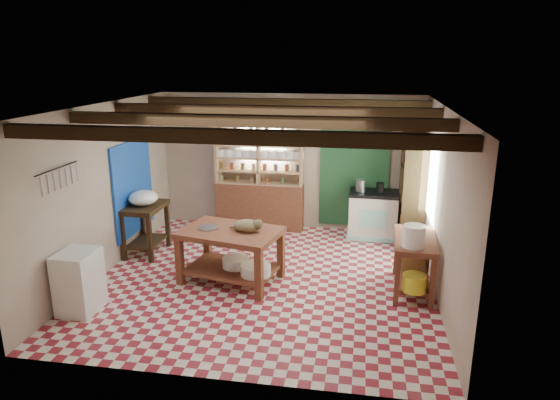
% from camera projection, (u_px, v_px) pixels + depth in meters
% --- Properties ---
extents(floor, '(5.00, 5.00, 0.02)m').
position_uv_depth(floor, '(265.00, 279.00, 7.62)').
color(floor, maroon).
rests_on(floor, ground).
extents(ceiling, '(5.00, 5.00, 0.02)m').
position_uv_depth(ceiling, '(263.00, 107.00, 6.89)').
color(ceiling, '#4D4C51').
rests_on(ceiling, wall_back).
extents(wall_back, '(5.00, 0.04, 2.60)m').
position_uv_depth(wall_back, '(289.00, 162.00, 9.62)').
color(wall_back, '#C0AB9A').
rests_on(wall_back, floor).
extents(wall_front, '(5.00, 0.04, 2.60)m').
position_uv_depth(wall_front, '(214.00, 266.00, 4.89)').
color(wall_front, '#C0AB9A').
rests_on(wall_front, floor).
extents(wall_left, '(0.04, 5.00, 2.60)m').
position_uv_depth(wall_left, '(104.00, 190.00, 7.65)').
color(wall_left, '#C0AB9A').
rests_on(wall_left, floor).
extents(wall_right, '(0.04, 5.00, 2.60)m').
position_uv_depth(wall_right, '(442.00, 205.00, 6.86)').
color(wall_right, '#C0AB9A').
rests_on(wall_right, floor).
extents(ceiling_beams, '(5.00, 3.80, 0.15)m').
position_uv_depth(ceiling_beams, '(263.00, 115.00, 6.92)').
color(ceiling_beams, '#342312').
rests_on(ceiling_beams, ceiling).
extents(blue_wall_patch, '(0.04, 1.40, 1.60)m').
position_uv_depth(blue_wall_patch, '(133.00, 188.00, 8.55)').
color(blue_wall_patch, blue).
rests_on(blue_wall_patch, wall_left).
extents(green_wall_patch, '(1.30, 0.04, 2.30)m').
position_uv_depth(green_wall_patch, '(354.00, 167.00, 9.41)').
color(green_wall_patch, '#1E4D29').
rests_on(green_wall_patch, wall_back).
extents(window_back, '(0.90, 0.02, 0.80)m').
position_uv_depth(window_back, '(263.00, 141.00, 9.57)').
color(window_back, beige).
rests_on(window_back, wall_back).
extents(window_right, '(0.02, 1.30, 1.20)m').
position_uv_depth(window_right, '(432.00, 181.00, 7.78)').
color(window_right, beige).
rests_on(window_right, wall_right).
extents(utensil_rail, '(0.06, 0.90, 0.28)m').
position_uv_depth(utensil_rail, '(58.00, 178.00, 6.37)').
color(utensil_rail, black).
rests_on(utensil_rail, wall_left).
extents(pot_rack, '(0.86, 0.12, 0.36)m').
position_uv_depth(pot_rack, '(356.00, 121.00, 8.75)').
color(pot_rack, black).
rests_on(pot_rack, ceiling).
extents(shelving_unit, '(1.70, 0.34, 2.20)m').
position_uv_depth(shelving_unit, '(259.00, 173.00, 9.58)').
color(shelving_unit, tan).
rests_on(shelving_unit, floor).
extents(tall_rack, '(0.40, 0.86, 2.00)m').
position_uv_depth(tall_rack, '(412.00, 192.00, 8.68)').
color(tall_rack, '#342312').
rests_on(tall_rack, floor).
extents(work_table, '(1.59, 1.24, 0.81)m').
position_uv_depth(work_table, '(231.00, 256.00, 7.45)').
color(work_table, brown).
rests_on(work_table, floor).
extents(stove, '(0.91, 0.62, 0.87)m').
position_uv_depth(stove, '(373.00, 214.00, 9.27)').
color(stove, silver).
rests_on(stove, floor).
extents(prep_table, '(0.60, 0.86, 0.86)m').
position_uv_depth(prep_table, '(146.00, 229.00, 8.50)').
color(prep_table, '#342312').
rests_on(prep_table, floor).
extents(white_cabinet, '(0.47, 0.56, 0.83)m').
position_uv_depth(white_cabinet, '(79.00, 282.00, 6.56)').
color(white_cabinet, white).
rests_on(white_cabinet, floor).
extents(right_counter, '(0.62, 1.16, 0.81)m').
position_uv_depth(right_counter, '(413.00, 265.00, 7.12)').
color(right_counter, brown).
rests_on(right_counter, floor).
extents(cat, '(0.40, 0.32, 0.18)m').
position_uv_depth(cat, '(247.00, 226.00, 7.27)').
color(cat, olive).
rests_on(cat, work_table).
extents(steel_tray, '(0.37, 0.37, 0.02)m').
position_uv_depth(steel_tray, '(208.00, 228.00, 7.42)').
color(steel_tray, '#A5A4AC').
rests_on(steel_tray, work_table).
extents(basin_large, '(0.49, 0.49, 0.14)m').
position_uv_depth(basin_large, '(236.00, 262.00, 7.51)').
color(basin_large, white).
rests_on(basin_large, work_table).
extents(basin_small, '(0.53, 0.53, 0.15)m').
position_uv_depth(basin_small, '(256.00, 270.00, 7.23)').
color(basin_small, white).
rests_on(basin_small, work_table).
extents(kettle_left, '(0.19, 0.19, 0.21)m').
position_uv_depth(kettle_left, '(361.00, 186.00, 9.17)').
color(kettle_left, '#A5A4AC').
rests_on(kettle_left, stove).
extents(kettle_right, '(0.15, 0.15, 0.18)m').
position_uv_depth(kettle_right, '(380.00, 187.00, 9.11)').
color(kettle_right, black).
rests_on(kettle_right, stove).
extents(enamel_bowl, '(0.49, 0.49, 0.24)m').
position_uv_depth(enamel_bowl, '(143.00, 198.00, 8.34)').
color(enamel_bowl, white).
rests_on(enamel_bowl, prep_table).
extents(white_bucket, '(0.31, 0.31, 0.30)m').
position_uv_depth(white_bucket, '(414.00, 236.00, 6.65)').
color(white_bucket, white).
rests_on(white_bucket, right_counter).
extents(wicker_basket, '(0.37, 0.30, 0.25)m').
position_uv_depth(wicker_basket, '(412.00, 261.00, 7.42)').
color(wicker_basket, '#A47842').
rests_on(wicker_basket, right_counter).
extents(yellow_tub, '(0.33, 0.33, 0.23)m').
position_uv_depth(yellow_tub, '(414.00, 283.00, 6.72)').
color(yellow_tub, yellow).
rests_on(yellow_tub, right_counter).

